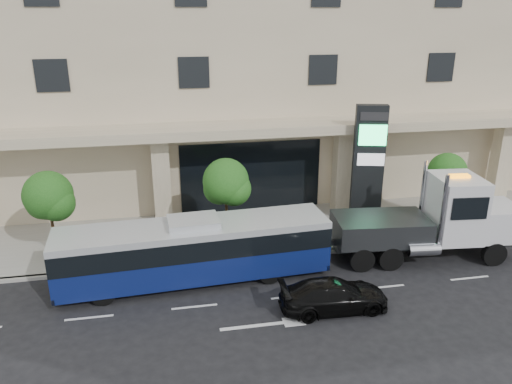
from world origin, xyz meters
TOP-DOWN VIEW (x-y plane):
  - ground at (0.00, 0.00)m, footprint 120.00×120.00m
  - sidewalk at (0.00, 5.00)m, footprint 120.00×6.00m
  - curb at (0.00, 2.00)m, footprint 120.00×0.30m
  - convention_center at (-0.00, 15.42)m, footprint 60.00×17.60m
  - tree_left at (-9.97, 3.59)m, footprint 2.27×2.20m
  - tree_mid at (-1.97, 3.59)m, footprint 2.28×2.20m
  - tree_right at (9.53, 3.59)m, footprint 2.10×2.00m
  - city_bus at (-3.78, 0.58)m, footprint 11.58×3.08m
  - tow_truck at (7.37, 0.72)m, footprint 9.82×3.20m
  - black_sedan at (1.33, -2.67)m, footprint 4.28×1.78m
  - signage_pylon at (5.69, 4.87)m, footprint 1.69×0.95m

SIDE VIEW (x-z plane):
  - ground at x=0.00m, z-range 0.00..0.00m
  - sidewalk at x=0.00m, z-range 0.00..0.15m
  - curb at x=0.00m, z-range 0.00..0.15m
  - black_sedan at x=1.33m, z-range 0.00..1.24m
  - city_bus at x=-3.78m, z-range 0.03..2.93m
  - tow_truck at x=7.37m, z-range -0.39..4.06m
  - tree_right at x=9.53m, z-range 1.01..5.06m
  - tree_left at x=-9.97m, z-range 1.00..5.22m
  - tree_mid at x=-1.97m, z-range 1.07..5.45m
  - signage_pylon at x=5.69m, z-range 0.20..6.62m
  - convention_center at x=0.00m, z-range -0.03..19.97m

